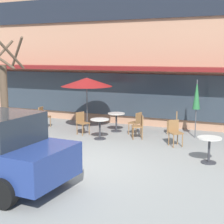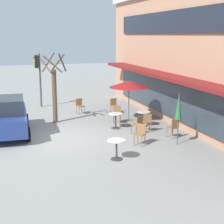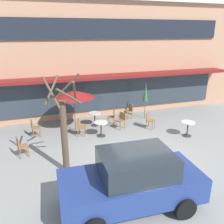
# 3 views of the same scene
# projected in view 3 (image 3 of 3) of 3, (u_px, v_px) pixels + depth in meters

# --- Properties ---
(ground_plane) EXTENTS (80.00, 80.00, 0.00)m
(ground_plane) POSITION_uv_depth(u_px,v_px,m) (140.00, 162.00, 9.62)
(ground_plane) COLOR gray
(building_facade) EXTENTS (19.72, 9.10, 7.18)m
(building_facade) POSITION_uv_depth(u_px,v_px,m) (85.00, 52.00, 17.42)
(building_facade) COLOR tan
(building_facade) RESTS_ON ground
(cafe_table_near_wall) EXTENTS (0.70, 0.70, 0.76)m
(cafe_table_near_wall) POSITION_uv_depth(u_px,v_px,m) (95.00, 117.00, 13.22)
(cafe_table_near_wall) COLOR #333338
(cafe_table_near_wall) RESTS_ON ground
(cafe_table_streetside) EXTENTS (0.70, 0.70, 0.76)m
(cafe_table_streetside) POSITION_uv_depth(u_px,v_px,m) (188.00, 127.00, 11.89)
(cafe_table_streetside) COLOR #333338
(cafe_table_streetside) RESTS_ON ground
(cafe_table_by_tree) EXTENTS (0.70, 0.70, 0.76)m
(cafe_table_by_tree) POSITION_uv_depth(u_px,v_px,m) (101.00, 127.00, 11.88)
(cafe_table_by_tree) COLOR #333338
(cafe_table_by_tree) RESTS_ON ground
(patio_umbrella_green_folded) EXTENTS (2.10, 2.10, 2.20)m
(patio_umbrella_green_folded) POSITION_uv_depth(u_px,v_px,m) (74.00, 94.00, 12.06)
(patio_umbrella_green_folded) COLOR #4C4C51
(patio_umbrella_green_folded) RESTS_ON ground
(patio_umbrella_cream_folded) EXTENTS (0.28, 0.28, 2.20)m
(patio_umbrella_cream_folded) POSITION_uv_depth(u_px,v_px,m) (146.00, 92.00, 13.98)
(patio_umbrella_cream_folded) COLOR #4C4C51
(patio_umbrella_cream_folded) RESTS_ON ground
(cafe_chair_0) EXTENTS (0.52, 0.52, 0.89)m
(cafe_chair_0) POSITION_uv_depth(u_px,v_px,m) (80.00, 126.00, 11.95)
(cafe_chair_0) COLOR olive
(cafe_chair_0) RESTS_ON ground
(cafe_chair_1) EXTENTS (0.49, 0.49, 0.89)m
(cafe_chair_1) POSITION_uv_depth(u_px,v_px,m) (21.00, 145.00, 9.90)
(cafe_chair_1) COLOR olive
(cafe_chair_1) RESTS_ON ground
(cafe_chair_2) EXTENTS (0.47, 0.47, 0.89)m
(cafe_chair_2) POSITION_uv_depth(u_px,v_px,m) (129.00, 110.00, 14.33)
(cafe_chair_2) COLOR olive
(cafe_chair_2) RESTS_ON ground
(cafe_chair_3) EXTENTS (0.56, 0.56, 0.89)m
(cafe_chair_3) POSITION_uv_depth(u_px,v_px,m) (149.00, 119.00, 12.85)
(cafe_chair_3) COLOR olive
(cafe_chair_3) RESTS_ON ground
(cafe_chair_4) EXTENTS (0.46, 0.46, 0.89)m
(cafe_chair_4) POSITION_uv_depth(u_px,v_px,m) (34.00, 127.00, 11.81)
(cafe_chair_4) COLOR olive
(cafe_chair_4) RESTS_ON ground
(cafe_chair_5) EXTENTS (0.54, 0.54, 0.89)m
(cafe_chair_5) POSITION_uv_depth(u_px,v_px,m) (121.00, 119.00, 12.85)
(cafe_chair_5) COLOR olive
(cafe_chair_5) RESTS_ON ground
(cafe_chair_6) EXTENTS (0.48, 0.48, 0.89)m
(cafe_chair_6) POSITION_uv_depth(u_px,v_px,m) (112.00, 116.00, 13.29)
(cafe_chair_6) COLOR olive
(cafe_chair_6) RESTS_ON ground
(parked_sedan) EXTENTS (4.27, 2.16, 1.76)m
(parked_sedan) POSITION_uv_depth(u_px,v_px,m) (132.00, 180.00, 6.99)
(parked_sedan) COLOR navy
(parked_sedan) RESTS_ON ground
(street_tree) EXTENTS (1.32, 1.39, 3.67)m
(street_tree) POSITION_uv_depth(u_px,v_px,m) (64.00, 129.00, 8.47)
(street_tree) COLOR brown
(street_tree) RESTS_ON ground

